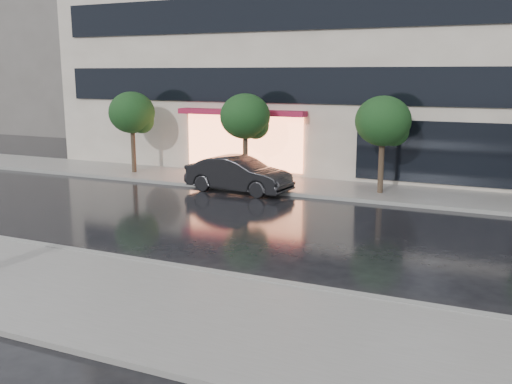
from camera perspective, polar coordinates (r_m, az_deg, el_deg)
The scene contains 10 objects.
ground at distance 15.49m, azimuth -6.85°, elevation -6.49°, with size 120.00×120.00×0.00m, color black.
sidewalk_near at distance 12.97m, azimuth -14.38°, elevation -10.20°, with size 60.00×4.50×0.12m, color slate.
sidewalk_far at distance 24.53m, azimuth 5.54°, elevation 0.51°, with size 60.00×3.50×0.12m, color slate.
curb_near at distance 14.67m, azimuth -8.89°, elevation -7.32°, with size 60.00×0.25×0.14m, color gray.
curb_far at distance 22.91m, azimuth 4.13°, elevation -0.25°, with size 60.00×0.25×0.14m, color gray.
bg_building_left at distance 52.54m, azimuth -19.00°, elevation 12.43°, with size 14.00×10.00×12.00m, color #59544F.
tree_far_west at distance 28.10m, azimuth -12.18°, elevation 7.62°, with size 2.20×2.20×3.99m.
tree_mid_west at distance 25.03m, azimuth -0.93°, elevation 7.40°, with size 2.20×2.20×3.99m.
tree_mid_east at distance 23.13m, azimuth 12.75°, elevation 6.76°, with size 2.20×2.20×3.99m.
parked_car at distance 23.57m, azimuth -1.75°, elevation 1.77°, with size 1.56×4.48×1.48m, color black.
Camera 1 is at (7.66, -12.56, 4.83)m, focal length 40.00 mm.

